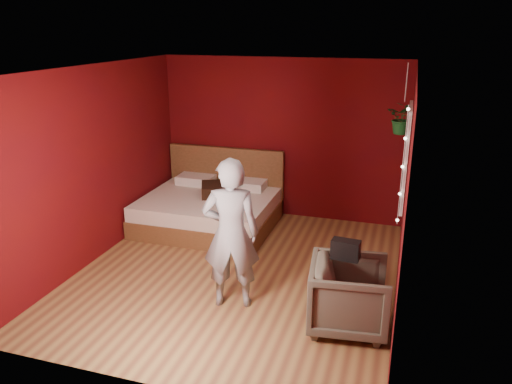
# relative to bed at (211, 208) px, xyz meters

# --- Properties ---
(floor) EXTENTS (4.50, 4.50, 0.00)m
(floor) POSITION_rel_bed_xyz_m (0.95, -1.44, -0.29)
(floor) COLOR olive
(floor) RESTS_ON ground
(room_walls) EXTENTS (4.04, 4.54, 2.62)m
(room_walls) POSITION_rel_bed_xyz_m (0.95, -1.44, 1.39)
(room_walls) COLOR #560A09
(room_walls) RESTS_ON ground
(window) EXTENTS (0.05, 0.97, 1.27)m
(window) POSITION_rel_bed_xyz_m (2.92, -0.54, 1.21)
(window) COLOR white
(window) RESTS_ON room_walls
(fairy_lights) EXTENTS (0.04, 0.04, 1.45)m
(fairy_lights) POSITION_rel_bed_xyz_m (2.89, -1.06, 1.21)
(fairy_lights) COLOR silver
(fairy_lights) RESTS_ON room_walls
(bed) EXTENTS (2.02, 1.72, 1.11)m
(bed) POSITION_rel_bed_xyz_m (0.00, 0.00, 0.00)
(bed) COLOR brown
(bed) RESTS_ON ground
(person) EXTENTS (0.73, 0.57, 1.75)m
(person) POSITION_rel_bed_xyz_m (1.14, -2.16, 0.59)
(person) COLOR gray
(person) RESTS_ON ground
(armchair) EXTENTS (0.91, 0.89, 0.75)m
(armchair) POSITION_rel_bed_xyz_m (2.48, -2.24, 0.09)
(armchair) COLOR #5A5547
(armchair) RESTS_ON ground
(handbag) EXTENTS (0.31, 0.18, 0.21)m
(handbag) POSITION_rel_bed_xyz_m (2.41, -2.15, 0.57)
(handbag) COLOR black
(handbag) RESTS_ON armchair
(throw_pillow) EXTENTS (0.66, 0.66, 0.18)m
(throw_pillow) POSITION_rel_bed_xyz_m (0.12, 0.04, 0.31)
(throw_pillow) COLOR black
(throw_pillow) RESTS_ON bed
(hanging_plant) EXTENTS (0.51, 0.48, 0.96)m
(hanging_plant) POSITION_rel_bed_xyz_m (2.83, 0.14, 1.57)
(hanging_plant) COLOR silver
(hanging_plant) RESTS_ON room_walls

